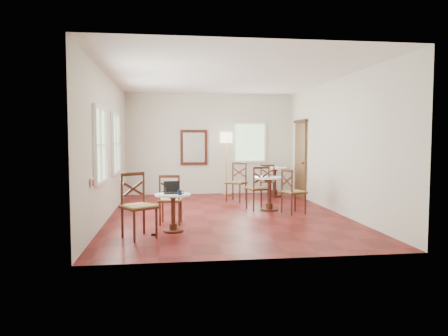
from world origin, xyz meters
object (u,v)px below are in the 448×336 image
at_px(chair_near_a, 170,199).
at_px(mouse, 171,192).
at_px(chair_mid_b, 293,192).
at_px(navy_mug, 180,193).
at_px(chair_back_a, 267,181).
at_px(water_glass, 165,191).
at_px(chair_mid_a, 258,188).
at_px(cafe_table_mid, 269,190).
at_px(chair_near_b, 138,206).
at_px(laptop, 172,190).
at_px(cafe_table_near, 173,208).
at_px(power_adapter, 154,234).
at_px(cafe_table_back, 274,178).
at_px(floor_lamp, 226,142).
at_px(chair_back_b, 237,182).

height_order(chair_near_a, mouse, chair_near_a).
relative_size(chair_mid_b, navy_mug, 8.91).
relative_size(chair_back_a, water_glass, 9.55).
bearing_deg(chair_mid_a, chair_back_a, -123.32).
bearing_deg(cafe_table_mid, chair_near_a, -150.53).
bearing_deg(chair_near_b, laptop, 7.95).
xyz_separation_m(cafe_table_near, laptop, (-0.02, 0.11, 0.31)).
distance_m(laptop, power_adapter, 0.87).
bearing_deg(laptop, cafe_table_back, 51.75).
bearing_deg(chair_mid_b, chair_near_a, 86.75).
relative_size(cafe_table_mid, navy_mug, 7.03).
relative_size(chair_mid_b, chair_back_a, 1.04).
xyz_separation_m(cafe_table_back, water_glass, (-3.08, -4.19, 0.21)).
height_order(chair_back_a, floor_lamp, floor_lamp).
distance_m(cafe_table_near, navy_mug, 0.36).
height_order(cafe_table_mid, floor_lamp, floor_lamp).
bearing_deg(chair_mid_a, mouse, 29.67).
relative_size(chair_near_b, chair_back_a, 1.15).
relative_size(cafe_table_near, chair_back_a, 0.72).
xyz_separation_m(chair_near_a, chair_near_b, (-0.54, -1.07, 0.06)).
distance_m(cafe_table_back, laptop, 5.13).
bearing_deg(water_glass, chair_near_a, 81.12).
relative_size(cafe_table_mid, cafe_table_back, 0.93).
distance_m(chair_near_b, chair_mid_b, 3.74).
xyz_separation_m(chair_back_a, mouse, (-2.72, -3.94, 0.22)).
distance_m(chair_mid_b, floor_lamp, 3.60).
bearing_deg(cafe_table_near, power_adapter, -141.90).
height_order(chair_near_b, mouse, chair_near_b).
bearing_deg(chair_near_a, cafe_table_back, -122.56).
bearing_deg(cafe_table_mid, navy_mug, -134.80).
bearing_deg(chair_back_b, chair_near_a, -87.66).
bearing_deg(chair_near_a, chair_back_b, -114.83).
relative_size(cafe_table_mid, chair_back_a, 0.82).
bearing_deg(water_glass, power_adapter, -118.70).
distance_m(navy_mug, power_adapter, 0.85).
bearing_deg(chair_near_b, water_glass, 13.82).
xyz_separation_m(chair_mid_b, laptop, (-2.66, -1.38, 0.24)).
bearing_deg(water_glass, chair_near_b, -132.82).
xyz_separation_m(chair_near_b, power_adapter, (0.25, 0.12, -0.52)).
bearing_deg(chair_back_a, power_adapter, 67.14).
height_order(cafe_table_mid, laptop, laptop).
relative_size(cafe_table_back, chair_near_b, 0.77).
relative_size(chair_back_b, mouse, 12.56).
distance_m(cafe_table_near, chair_back_b, 3.91).
relative_size(laptop, water_glass, 3.08).
distance_m(mouse, navy_mug, 0.33).
bearing_deg(navy_mug, laptop, 117.00).
relative_size(laptop, power_adapter, 3.41).
height_order(chair_mid_b, floor_lamp, floor_lamp).
height_order(chair_near_a, water_glass, chair_near_a).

